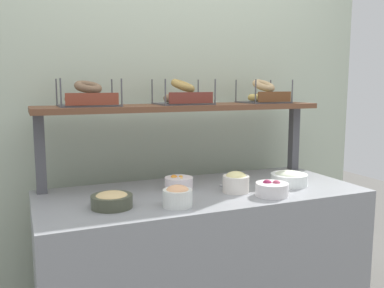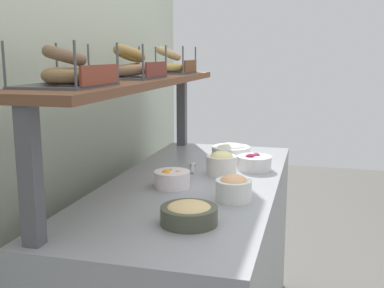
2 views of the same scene
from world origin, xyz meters
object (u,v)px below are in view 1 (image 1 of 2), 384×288
bowl_lox_spread (178,196)px  bagel_basket_poppy (88,97)px  bowl_fruit_salad (179,183)px  bowl_hummus (112,200)px  serving_spoon_near_plate (237,182)px  bowl_scallion_spread (289,178)px  bowl_egg_salad (236,182)px  bowl_beet_salad (272,189)px  bagel_basket_sesame (263,95)px  bagel_basket_everything (183,96)px

bowl_lox_spread → bagel_basket_poppy: (-0.30, 0.49, 0.43)m
bowl_lox_spread → bowl_fruit_salad: size_ratio=0.91×
bowl_hummus → serving_spoon_near_plate: size_ratio=1.03×
bowl_scallion_spread → serving_spoon_near_plate: 0.28m
bowl_lox_spread → bowl_scallion_spread: bearing=10.8°
bowl_scallion_spread → serving_spoon_near_plate: (-0.24, 0.14, -0.03)m
bowl_egg_salad → bowl_lox_spread: bearing=-162.1°
bowl_egg_salad → bowl_scallion_spread: size_ratio=0.68×
bowl_beet_salad → bagel_basket_poppy: bearing=147.4°
bowl_fruit_salad → bowl_hummus: bearing=-155.4°
bowl_egg_salad → bowl_lox_spread: (-0.36, -0.12, -0.00)m
bowl_beet_salad → serving_spoon_near_plate: size_ratio=0.89×
bowl_beet_salad → bagel_basket_poppy: 1.03m
bowl_scallion_spread → bowl_hummus: bowl_scallion_spread is taller
bowl_fruit_salad → bagel_basket_sesame: size_ratio=0.54×
bowl_egg_salad → bowl_scallion_spread: 0.34m
bowl_hummus → bagel_basket_poppy: size_ratio=0.61×
bowl_beet_salad → bowl_fruit_salad: bearing=143.2°
bowl_fruit_salad → bowl_beet_salad: 0.47m
bagel_basket_sesame → bowl_hummus: bearing=-159.4°
bowl_hummus → bagel_basket_poppy: bagel_basket_poppy is taller
bowl_lox_spread → serving_spoon_near_plate: (0.45, 0.27, -0.04)m
bowl_lox_spread → bagel_basket_sesame: 0.98m
bagel_basket_sesame → bowl_lox_spread: bearing=-147.2°
bowl_beet_salad → bowl_hummus: (-0.76, 0.11, 0.00)m
bagel_basket_poppy → bagel_basket_sesame: 1.04m
bowl_scallion_spread → bowl_lox_spread: bearing=-169.2°
bagel_basket_poppy → bowl_scallion_spread: bearing=-19.8°
bagel_basket_sesame → bowl_fruit_salad: bearing=-161.9°
bagel_basket_everything → serving_spoon_near_plate: bearing=-42.3°
bowl_beet_salad → serving_spoon_near_plate: 0.29m
bagel_basket_sesame → bagel_basket_everything: bearing=179.3°
bagel_basket_everything → bowl_beet_salad: bearing=-61.6°
bagel_basket_everything → bagel_basket_sesame: 0.52m
bowl_fruit_salad → bowl_scallion_spread: (0.59, -0.14, 0.00)m
serving_spoon_near_plate → bagel_basket_poppy: 0.91m
bowl_hummus → bagel_basket_sesame: (1.02, 0.38, 0.44)m
bowl_fruit_salad → bagel_basket_poppy: (-0.41, 0.22, 0.44)m
bowl_lox_spread → bagel_basket_poppy: bagel_basket_poppy is taller
bagel_basket_everything → bagel_basket_sesame: bearing=-0.7°
bowl_fruit_salad → bagel_basket_everything: bagel_basket_everything is taller
bowl_fruit_salad → serving_spoon_near_plate: bearing=0.2°
bowl_egg_salad → bagel_basket_everything: size_ratio=0.45×
serving_spoon_near_plate → bagel_basket_poppy: bearing=163.9°
bowl_egg_salad → bagel_basket_poppy: bagel_basket_poppy is taller
bowl_egg_salad → bagel_basket_poppy: size_ratio=0.44×
bowl_egg_salad → bowl_hummus: bowl_egg_salad is taller
bowl_egg_salad → bagel_basket_poppy: (-0.66, 0.37, 0.42)m
bowl_lox_spread → bagel_basket_sesame: bagel_basket_sesame is taller
bowl_hummus → serving_spoon_near_plate: (0.73, 0.18, -0.03)m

